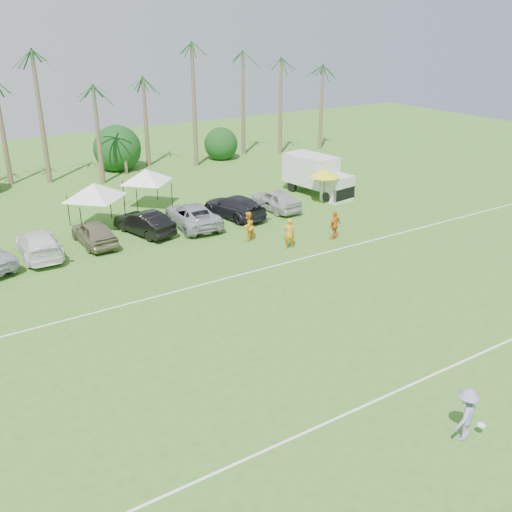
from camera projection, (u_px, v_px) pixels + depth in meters
ground at (379, 452)px, 18.02m from camera, size 120.00×120.00×0.00m
field_lines at (246, 341)px, 24.25m from camera, size 80.00×12.10×0.01m
palm_tree_5 at (44, 79)px, 44.40m from camera, size 2.40×2.40×9.90m
palm_tree_6 at (93, 66)px, 46.06m from camera, size 2.40×2.40×10.90m
palm_tree_7 at (139, 53)px, 47.72m from camera, size 2.40×2.40×11.90m
palm_tree_8 at (194, 82)px, 51.19m from camera, size 2.40×2.40×8.90m
palm_tree_9 at (241, 69)px, 53.34m from camera, size 2.40×2.40×9.90m
palm_tree_10 at (285, 58)px, 55.50m from camera, size 2.40×2.40×10.90m
palm_tree_11 at (318, 48)px, 57.16m from camera, size 2.40×2.40×11.90m
bush_tree_2 at (121, 152)px, 50.67m from camera, size 4.00×4.00×4.00m
bush_tree_3 at (219, 140)px, 55.64m from camera, size 4.00×4.00×4.00m
sideline_player_a at (289, 233)px, 33.78m from camera, size 0.80×0.65×1.89m
sideline_player_b at (248, 226)px, 35.01m from camera, size 1.08×0.95×1.85m
sideline_player_c at (335, 225)px, 35.24m from camera, size 1.14×0.72×1.81m
box_truck at (317, 174)px, 44.08m from camera, size 2.94×6.01×2.98m
canopy_tent_left at (93, 183)px, 36.30m from camera, size 4.38×4.38×3.55m
canopy_tent_right at (146, 169)px, 40.54m from camera, size 4.09×4.09×3.31m
market_umbrella at (325, 173)px, 41.49m from camera, size 2.33×2.33×2.59m
frisbee_player at (466, 415)px, 18.28m from camera, size 1.41×1.01×1.88m
parked_car_3 at (38, 244)px, 32.76m from camera, size 2.37×5.29×1.51m
parked_car_4 at (94, 233)px, 34.43m from camera, size 1.89×4.46×1.51m
parked_car_5 at (144, 223)px, 36.15m from camera, size 2.75×4.83×1.51m
parked_car_6 at (193, 215)px, 37.52m from camera, size 3.04×5.65×1.51m
parked_car_7 at (234, 207)px, 39.26m from camera, size 2.92×5.46×1.51m
parked_car_8 at (275, 200)px, 40.69m from camera, size 2.01×4.51×1.51m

